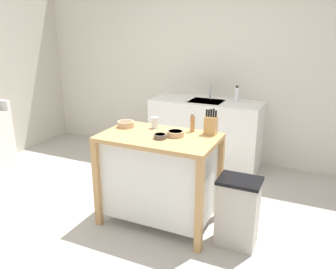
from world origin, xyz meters
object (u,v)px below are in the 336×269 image
object	(u,v)px
kitchen_island	(159,175)
sink_faucet	(210,91)
bowl_stoneware_deep	(175,133)
pepper_grinder	(192,123)
bowl_ceramic_wide	(126,124)
drinking_cup	(155,123)
trash_bin	(238,212)
bottle_hand_soap	(237,94)
knife_block	(211,125)
bowl_ceramic_small	(160,136)

from	to	relation	value
kitchen_island	sink_faucet	distance (m)	1.81
bowl_stoneware_deep	pepper_grinder	world-z (taller)	pepper_grinder
bowl_ceramic_wide	drinking_cup	distance (m)	0.29
pepper_grinder	bowl_stoneware_deep	bearing A→B (deg)	-114.47
trash_bin	bottle_hand_soap	size ratio (longest dim) A/B	3.01
pepper_grinder	sink_faucet	xyz separation A→B (m)	(-0.31, 1.50, 0.03)
bowl_stoneware_deep	bottle_hand_soap	size ratio (longest dim) A/B	0.76
knife_block	bowl_ceramic_small	size ratio (longest dim) A/B	2.14
bowl_stoneware_deep	trash_bin	size ratio (longest dim) A/B	0.25
pepper_grinder	bowl_ceramic_wide	bearing A→B (deg)	-168.85
kitchen_island	drinking_cup	distance (m)	0.51
bowl_ceramic_small	trash_bin	world-z (taller)	bowl_ceramic_small
knife_block	bowl_ceramic_wide	world-z (taller)	knife_block
bowl_ceramic_wide	trash_bin	distance (m)	1.36
bowl_stoneware_deep	drinking_cup	size ratio (longest dim) A/B	1.43
kitchen_island	bottle_hand_soap	bearing A→B (deg)	80.06
bowl_ceramic_small	drinking_cup	xyz separation A→B (m)	(-0.19, 0.27, 0.03)
pepper_grinder	trash_bin	xyz separation A→B (m)	(0.54, -0.29, -0.67)
bottle_hand_soap	knife_block	bearing A→B (deg)	-85.33
knife_block	bowl_ceramic_wide	distance (m)	0.85
bowl_ceramic_small	drinking_cup	world-z (taller)	drinking_cup
bowl_ceramic_wide	knife_block	bearing A→B (deg)	7.99
bowl_ceramic_small	drinking_cup	bearing A→B (deg)	125.02
drinking_cup	trash_bin	size ratio (longest dim) A/B	0.18
bowl_stoneware_deep	pepper_grinder	bearing A→B (deg)	65.53
bowl_ceramic_small	sink_faucet	size ratio (longest dim) A/B	0.53
kitchen_island	pepper_grinder	world-z (taller)	pepper_grinder
drinking_cup	bottle_hand_soap	bearing A→B (deg)	73.88
bowl_ceramic_wide	bottle_hand_soap	xyz separation A→B (m)	(0.72, 1.61, 0.07)
kitchen_island	drinking_cup	bearing A→B (deg)	126.03
bowl_stoneware_deep	pepper_grinder	distance (m)	0.23
bowl_ceramic_wide	sink_faucet	distance (m)	1.67
drinking_cup	bowl_stoneware_deep	bearing A→B (deg)	-27.86
bowl_ceramic_small	bowl_stoneware_deep	world-z (taller)	bowl_stoneware_deep
knife_block	kitchen_island	bearing A→B (deg)	-151.73
bowl_stoneware_deep	pepper_grinder	size ratio (longest dim) A/B	0.86
bowl_ceramic_small	bottle_hand_soap	size ratio (longest dim) A/B	0.55
bowl_stoneware_deep	sink_faucet	bearing A→B (deg)	97.24
bowl_ceramic_small	bowl_stoneware_deep	size ratio (longest dim) A/B	0.73
bowl_ceramic_wide	bowl_stoneware_deep	bearing A→B (deg)	-6.88
bottle_hand_soap	bowl_stoneware_deep	bearing A→B (deg)	-95.22
bottle_hand_soap	kitchen_island	bearing A→B (deg)	-99.94
bowl_stoneware_deep	sink_faucet	distance (m)	1.71
drinking_cup	pepper_grinder	distance (m)	0.38
kitchen_island	bowl_stoneware_deep	size ratio (longest dim) A/B	6.81
sink_faucet	bottle_hand_soap	distance (m)	0.37
pepper_grinder	bottle_hand_soap	distance (m)	1.48
pepper_grinder	trash_bin	size ratio (longest dim) A/B	0.30
kitchen_island	bowl_ceramic_wide	size ratio (longest dim) A/B	6.52
bowl_ceramic_wide	drinking_cup	size ratio (longest dim) A/B	1.50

